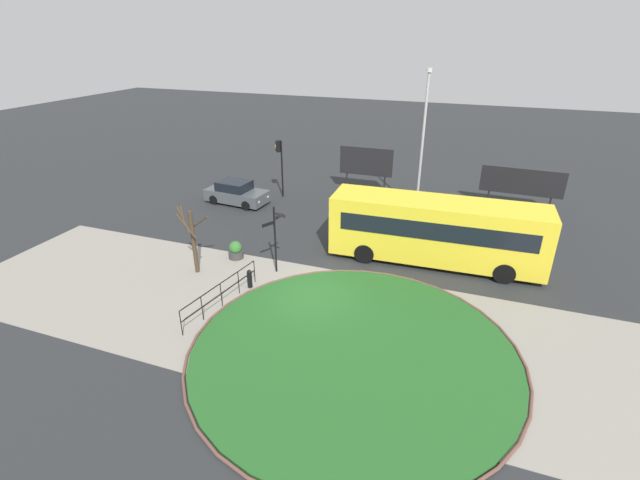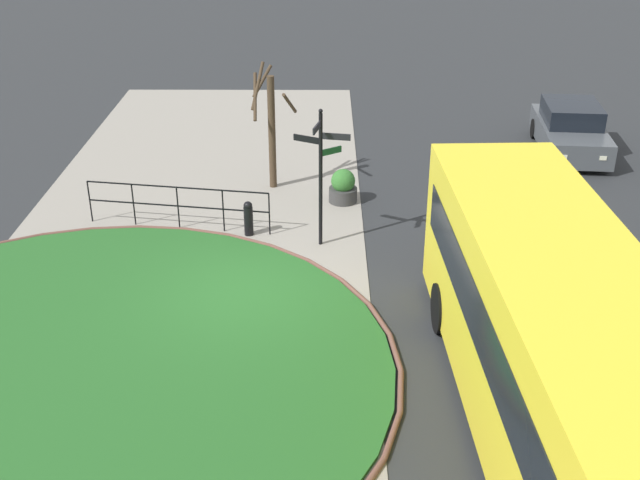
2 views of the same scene
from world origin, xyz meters
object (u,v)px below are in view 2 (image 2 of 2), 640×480
Objects in this scene: car_near_lane at (570,130)px; planter_near_signpost at (343,188)px; signpost_directional at (321,166)px; street_tree_bare at (271,124)px; bus_yellow at (558,350)px; bollard_foreground at (248,218)px.

planter_near_signpost is (4.01, -7.18, -0.29)m from car_near_lane.
street_tree_bare reaches higher than signpost_directional.
bus_yellow reaches higher than car_near_lane.
signpost_directional is 2.43m from bollard_foreground.
signpost_directional is 3.73× the size of bollard_foreground.
signpost_directional is 0.33× the size of bus_yellow.
car_near_lane is 1.24× the size of street_tree_bare.
bus_yellow reaches higher than planter_near_signpost.
car_near_lane is (-6.08, 9.55, 0.24)m from bollard_foreground.
bollard_foreground is 11.32m from car_near_lane.
street_tree_bare reaches higher than planter_near_signpost.
signpost_directional reaches higher than bollard_foreground.
signpost_directional is 7.94m from bus_yellow.
bus_yellow is at bearing -11.59° from car_near_lane.
bus_yellow is at bearing 17.81° from planter_near_signpost.
signpost_directional is 3.61× the size of planter_near_signpost.
street_tree_bare is (-3.12, 0.39, 1.40)m from bollard_foreground.
street_tree_bare is (-10.67, -5.07, 0.12)m from bus_yellow.
car_near_lane is (-13.62, 4.09, -1.04)m from bus_yellow.
signpost_directional is at bearing 74.11° from bollard_foreground.
bus_yellow is at bearing 25.41° from street_tree_bare.
planter_near_signpost is (-2.58, 0.58, -1.61)m from signpost_directional.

